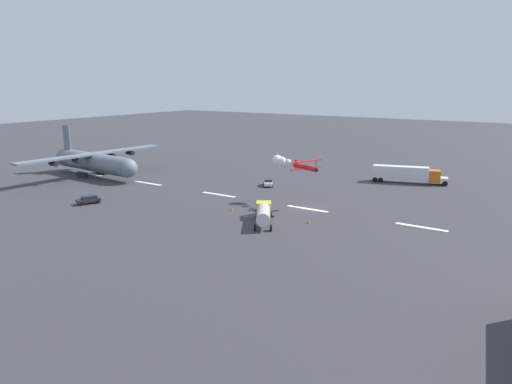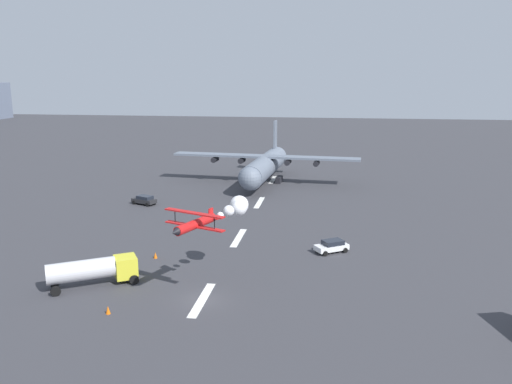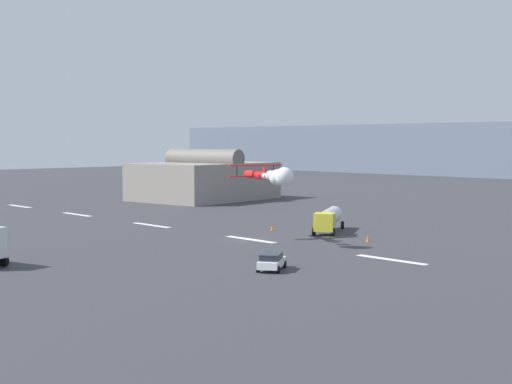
{
  "view_description": "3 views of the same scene",
  "coord_description": "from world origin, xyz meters",
  "px_view_note": "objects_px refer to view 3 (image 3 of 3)",
  "views": [
    {
      "loc": [
        -36.65,
        72.66,
        21.95
      ],
      "look_at": [
        8.55,
        3.65,
        2.67
      ],
      "focal_mm": 33.04,
      "sensor_mm": 36.0,
      "label": 1
    },
    {
      "loc": [
        -45.75,
        -12.07,
        21.39
      ],
      "look_at": [
        35.77,
        0.0,
        2.73
      ],
      "focal_mm": 36.57,
      "sensor_mm": 36.0,
      "label": 2
    },
    {
      "loc": [
        60.88,
        -57.18,
        11.45
      ],
      "look_at": [
        0.33,
        0.53,
        5.55
      ],
      "focal_mm": 50.68,
      "sensor_mm": 36.0,
      "label": 3
    }
  ],
  "objects_px": {
    "stunt_biplane_red": "(272,176)",
    "followme_car_yellow": "(272,261)",
    "fuel_tanker_truck": "(329,218)",
    "traffic_cone_near": "(272,228)",
    "traffic_cone_far": "(368,238)"
  },
  "relations": [
    {
      "from": "stunt_biplane_red",
      "to": "followme_car_yellow",
      "type": "relative_size",
      "value": 2.66
    },
    {
      "from": "fuel_tanker_truck",
      "to": "followme_car_yellow",
      "type": "distance_m",
      "value": 28.06
    },
    {
      "from": "stunt_biplane_red",
      "to": "traffic_cone_near",
      "type": "distance_m",
      "value": 14.94
    },
    {
      "from": "fuel_tanker_truck",
      "to": "traffic_cone_far",
      "type": "bearing_deg",
      "value": -21.36
    },
    {
      "from": "followme_car_yellow",
      "to": "traffic_cone_near",
      "type": "bearing_deg",
      "value": 134.95
    },
    {
      "from": "traffic_cone_near",
      "to": "traffic_cone_far",
      "type": "height_order",
      "value": "same"
    },
    {
      "from": "stunt_biplane_red",
      "to": "traffic_cone_far",
      "type": "xyz_separation_m",
      "value": [
        5.58,
        9.84,
        -7.27
      ]
    },
    {
      "from": "fuel_tanker_truck",
      "to": "traffic_cone_near",
      "type": "bearing_deg",
      "value": -145.53
    },
    {
      "from": "followme_car_yellow",
      "to": "traffic_cone_far",
      "type": "xyz_separation_m",
      "value": [
        -5.27,
        20.77,
        -0.44
      ]
    },
    {
      "from": "followme_car_yellow",
      "to": "stunt_biplane_red",
      "type": "bearing_deg",
      "value": 134.81
    },
    {
      "from": "fuel_tanker_truck",
      "to": "followme_car_yellow",
      "type": "bearing_deg",
      "value": -59.76
    },
    {
      "from": "stunt_biplane_red",
      "to": "followme_car_yellow",
      "type": "height_order",
      "value": "stunt_biplane_red"
    },
    {
      "from": "fuel_tanker_truck",
      "to": "traffic_cone_far",
      "type": "xyz_separation_m",
      "value": [
        8.86,
        -3.46,
        -1.37
      ]
    },
    {
      "from": "traffic_cone_near",
      "to": "traffic_cone_far",
      "type": "distance_m",
      "value": 14.84
    },
    {
      "from": "traffic_cone_near",
      "to": "fuel_tanker_truck",
      "type": "bearing_deg",
      "value": 34.47
    }
  ]
}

